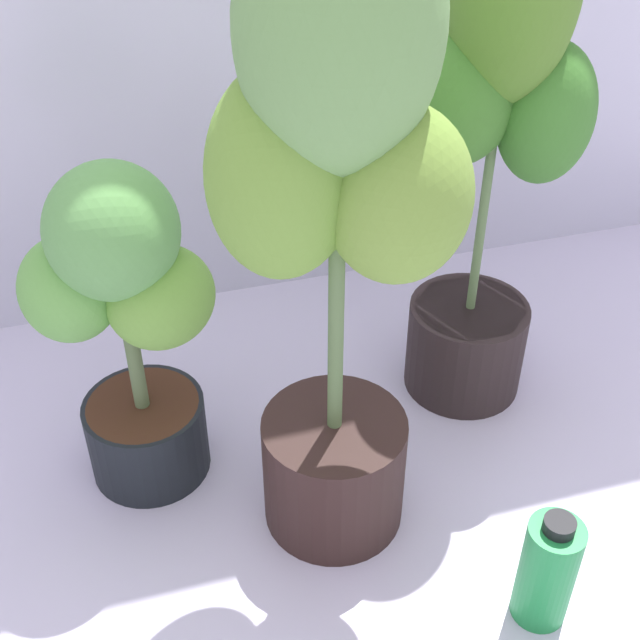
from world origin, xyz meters
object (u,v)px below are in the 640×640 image
at_px(potted_plant_back_right, 494,138).
at_px(potted_plant_back_left, 125,319).
at_px(nutrient_bottle, 547,571).
at_px(potted_plant_center, 335,213).

bearing_deg(potted_plant_back_right, potted_plant_back_left, -175.14).
bearing_deg(potted_plant_back_right, nutrient_bottle, -101.00).
distance_m(potted_plant_center, potted_plant_back_left, 0.45).
relative_size(potted_plant_center, nutrient_bottle, 4.78).
xyz_separation_m(potted_plant_center, nutrient_bottle, (0.26, -0.29, -0.51)).
bearing_deg(nutrient_bottle, potted_plant_center, 132.32).
bearing_deg(potted_plant_back_left, potted_plant_back_right, 4.86).
relative_size(potted_plant_back_left, nutrient_bottle, 2.85).
distance_m(potted_plant_back_left, nutrient_bottle, 0.78).
xyz_separation_m(potted_plant_center, potted_plant_back_left, (-0.30, 0.20, -0.27)).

